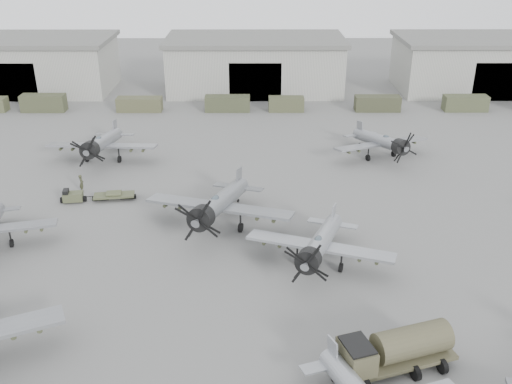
# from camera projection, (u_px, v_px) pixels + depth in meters

# --- Properties ---
(ground) EXTENTS (220.00, 220.00, 0.00)m
(ground) POSITION_uv_depth(u_px,v_px,m) (257.00, 323.00, 39.86)
(ground) COLOR #555553
(ground) RESTS_ON ground
(hangar_left) EXTENTS (29.00, 14.80, 8.70)m
(hangar_left) POSITION_uv_depth(u_px,v_px,m) (25.00, 64.00, 93.91)
(hangar_left) COLOR #A7A69C
(hangar_left) RESTS_ON ground
(hangar_center) EXTENTS (29.00, 14.80, 8.70)m
(hangar_center) POSITION_uv_depth(u_px,v_px,m) (255.00, 64.00, 94.04)
(hangar_center) COLOR #A7A69C
(hangar_center) RESTS_ON ground
(hangar_right) EXTENTS (29.00, 14.80, 8.70)m
(hangar_right) POSITION_uv_depth(u_px,v_px,m) (485.00, 64.00, 94.18)
(hangar_right) COLOR #A7A69C
(hangar_right) RESTS_ON ground
(support_truck_1) EXTENTS (6.44, 2.20, 2.49)m
(support_truck_1) POSITION_uv_depth(u_px,v_px,m) (44.00, 103.00, 84.45)
(support_truck_1) COLOR #3C402A
(support_truck_1) RESTS_ON ground
(support_truck_2) EXTENTS (6.65, 2.20, 2.06)m
(support_truck_2) POSITION_uv_depth(u_px,v_px,m) (140.00, 104.00, 84.59)
(support_truck_2) COLOR #47482F
(support_truck_2) RESTS_ON ground
(support_truck_3) EXTENTS (6.65, 2.20, 2.27)m
(support_truck_3) POSITION_uv_depth(u_px,v_px,m) (228.00, 103.00, 84.59)
(support_truck_3) COLOR #3B402A
(support_truck_3) RESTS_ON ground
(support_truck_4) EXTENTS (5.22, 2.20, 2.08)m
(support_truck_4) POSITION_uv_depth(u_px,v_px,m) (286.00, 104.00, 84.66)
(support_truck_4) COLOR #42462E
(support_truck_4) RESTS_ON ground
(support_truck_5) EXTENTS (6.66, 2.20, 2.22)m
(support_truck_5) POSITION_uv_depth(u_px,v_px,m) (377.00, 103.00, 84.68)
(support_truck_5) COLOR #373A26
(support_truck_5) RESTS_ON ground
(support_truck_6) EXTENTS (6.42, 2.20, 2.28)m
(support_truck_6) POSITION_uv_depth(u_px,v_px,m) (465.00, 103.00, 84.71)
(support_truck_6) COLOR #41462E
(support_truck_6) RESTS_ON ground
(aircraft_mid_1) EXTENTS (13.68, 12.31, 5.46)m
(aircraft_mid_1) POSITION_uv_depth(u_px,v_px,m) (218.00, 205.00, 51.07)
(aircraft_mid_1) COLOR gray
(aircraft_mid_1) RESTS_ON ground
(aircraft_mid_2) EXTENTS (12.02, 10.83, 4.83)m
(aircraft_mid_2) POSITION_uv_depth(u_px,v_px,m) (319.00, 244.00, 45.29)
(aircraft_mid_2) COLOR #9DA0A6
(aircraft_mid_2) RESTS_ON ground
(aircraft_far_0) EXTENTS (12.76, 11.49, 5.10)m
(aircraft_far_0) POSITION_uv_depth(u_px,v_px,m) (101.00, 144.00, 65.74)
(aircraft_far_0) COLOR gray
(aircraft_far_0) RESTS_ON ground
(aircraft_far_1) EXTENTS (11.66, 10.53, 4.71)m
(aircraft_far_1) POSITION_uv_depth(u_px,v_px,m) (383.00, 142.00, 66.77)
(aircraft_far_1) COLOR gray
(aircraft_far_1) RESTS_ON ground
(fuel_tanker) EXTENTS (7.80, 4.97, 2.86)m
(fuel_tanker) POSITION_uv_depth(u_px,v_px,m) (396.00, 348.00, 35.07)
(fuel_tanker) COLOR #48452F
(fuel_tanker) RESTS_ON ground
(tug_trailer) EXTENTS (7.08, 2.24, 1.40)m
(tug_trailer) POSITION_uv_depth(u_px,v_px,m) (89.00, 196.00, 57.19)
(tug_trailer) COLOR #464A31
(tug_trailer) RESTS_ON ground
(ground_crew) EXTENTS (0.68, 0.82, 1.91)m
(ground_crew) POSITION_uv_depth(u_px,v_px,m) (82.00, 183.00, 59.00)
(ground_crew) COLOR #383B26
(ground_crew) RESTS_ON ground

